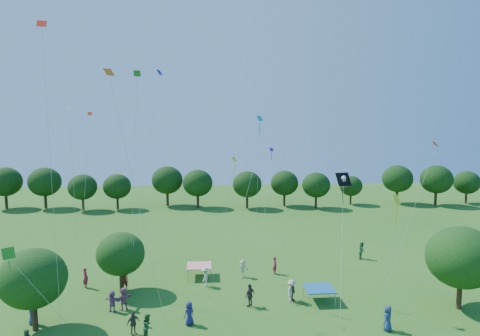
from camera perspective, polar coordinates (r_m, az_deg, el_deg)
name	(u,v)px	position (r m, az deg, el deg)	size (l,w,h in m)	color
near_tree_west	(33,278)	(32.55, -25.90, -13.10)	(4.45, 4.45, 5.64)	#422B19
near_tree_north	(121,254)	(37.12, -15.63, -10.95)	(3.94, 3.94, 5.02)	#422B19
near_tree_east	(461,257)	(36.45, 27.43, -10.52)	(5.10, 5.10, 6.29)	#422B19
treeline	(210,183)	(70.08, -4.02, -1.96)	(88.01, 8.77, 6.77)	#422B19
tent_red_stripe	(199,266)	(39.87, -5.47, -12.86)	(2.20, 2.20, 1.10)	red
tent_blue	(319,289)	(35.31, 10.52, -15.52)	(2.20, 2.20, 1.10)	#185A9C
crowd_person_0	(388,318)	(32.07, 19.11, -18.41)	(0.86, 0.46, 1.74)	navy
crowd_person_1	(275,265)	(40.62, 4.69, -12.83)	(0.60, 0.39, 1.62)	maroon
crowd_person_2	(148,327)	(30.06, -12.17, -19.97)	(0.85, 0.46, 1.72)	#24542A
crowd_person_3	(205,277)	(37.78, -4.67, -14.26)	(1.10, 0.49, 1.69)	beige
crowd_person_4	(250,295)	(33.94, 1.34, -16.60)	(1.04, 0.47, 1.78)	#403533
crowd_person_5	(124,299)	(34.56, -15.26, -16.47)	(1.58, 0.57, 1.70)	#8B5177
crowd_person_6	(189,313)	(31.46, -6.78, -18.70)	(0.81, 0.44, 1.64)	navy
crowd_person_7	(86,278)	(39.61, -19.90, -13.62)	(0.64, 0.41, 1.72)	maroon
crowd_person_9	(243,269)	(39.70, 0.38, -13.26)	(1.06, 0.47, 1.62)	#B8B393
crowd_person_10	(292,291)	(35.14, 7.00, -15.92)	(0.99, 0.45, 1.68)	#382E2D
crowd_person_11	(112,301)	(34.49, -16.65, -16.65)	(1.49, 0.53, 1.60)	#87518B
crowd_person_12	(32,313)	(34.52, -25.96, -16.99)	(0.80, 0.43, 1.62)	navy
crowd_person_13	(124,280)	(38.21, -15.16, -14.16)	(0.66, 0.42, 1.77)	maroon
crowd_person_14	(362,250)	(46.34, 15.97, -10.52)	(0.88, 0.47, 1.78)	#2B643C
crowd_person_15	(292,291)	(34.92, 6.90, -15.96)	(1.17, 0.52, 1.79)	#C6AF9E
crowd_person_16	(133,323)	(30.83, -14.07, -19.42)	(0.95, 0.43, 1.62)	#48413A
pirate_kite	(344,181)	(32.27, 13.64, -1.75)	(2.13, 5.17, 8.99)	black
red_high_kite	(292,27)	(30.07, 7.01, 18.18)	(6.66, 0.71, 24.55)	red
small_kite_0	(47,105)	(28.07, -24.36, 7.63)	(0.60, 0.48, 18.63)	red
small_kite_1	(125,143)	(24.47, -15.13, 3.25)	(2.98, 1.84, 15.57)	#DC610B
small_kite_2	(230,186)	(33.32, -1.35, -2.41)	(2.01, 0.74, 10.01)	#D8FF16
small_kite_3	(13,260)	(28.84, -27.97, -10.81)	(3.03, 1.83, 5.44)	#248918
small_kite_4	(151,129)	(34.46, -11.77, 5.15)	(3.00, 1.25, 16.78)	#1418CD
small_kite_5	(269,175)	(42.14, 3.86, -0.96)	(2.23, 6.30, 10.11)	purple
small_kite_6	(71,147)	(38.28, -21.57, 2.57)	(0.77, 1.02, 14.08)	white
small_kite_7	(259,152)	(35.42, 2.51, 2.18)	(0.58, 2.05, 13.22)	#0CACB4
small_kite_8	(420,190)	(29.70, 22.86, -2.69)	(3.49, 0.47, 11.51)	red
small_kite_9	(87,162)	(39.79, -19.76, 0.81)	(0.70, 3.52, 13.60)	#FF400D
small_kite_10	(395,218)	(26.95, 19.92, -6.25)	(0.68, 2.55, 8.51)	#FCF716
small_kite_11	(135,126)	(34.22, -13.79, 5.51)	(1.27, 0.42, 16.66)	#287815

